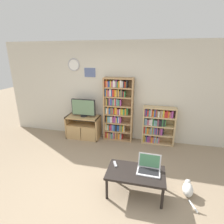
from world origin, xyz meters
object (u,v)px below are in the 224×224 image
Objects in this scene: bookshelf_tall at (117,110)px; cat at (188,189)px; bookshelf_short at (157,125)px; television at (83,108)px; tv_stand at (83,127)px; remote_near_laptop at (115,164)px; coffee_table at (136,174)px; laptop at (149,167)px.

cat is at bearing -47.87° from bookshelf_tall.
bookshelf_short is 2.04× the size of cat.
tv_stand is at bearing -161.89° from television.
bookshelf_short is 1.94m from remote_near_laptop.
laptop is at bearing 22.04° from coffee_table.
bookshelf_tall is at bearing -103.47° from remote_near_laptop.
remote_near_laptop is 0.33× the size of cat.
tv_stand is at bearing -76.69° from remote_near_laptop.
bookshelf_short reaches higher than coffee_table.
tv_stand is 2.43m from coffee_table.
laptop is at bearing -42.37° from tv_stand.
cat is (0.87, 0.16, -0.26)m from coffee_table.
television is 1.35× the size of cat.
remote_near_laptop is (1.25, -1.67, -0.45)m from television.
bookshelf_tall reaches higher than bookshelf_short.
bookshelf_tall is at bearing 131.71° from cat.
bookshelf_short is (2.00, 0.14, 0.20)m from tv_stand.
bookshelf_tall is at bearing -179.71° from bookshelf_short.
laptop is (-0.14, -1.83, -0.03)m from bookshelf_short.
laptop is at bearing -174.01° from cat.
cat is (1.58, -1.75, -0.74)m from bookshelf_tall.
tv_stand is 2.52m from laptop.
bookshelf_short reaches higher than tv_stand.
bookshelf_short reaches higher than laptop.
television reaches higher than laptop.
bookshelf_short is 6.14× the size of remote_near_laptop.
remote_near_laptop reaches higher than cat.
coffee_table is 0.92m from cat.
laptop is at bearing -94.43° from bookshelf_short.
remote_near_laptop is at bearing 178.38° from laptop.
bookshelf_tall is 1.70× the size of bookshelf_short.
remote_near_laptop is 1.28m from cat.
bookshelf_short is at bearing 3.87° from tv_stand.
television reaches higher than coffee_table.
television is at bearing 132.18° from coffee_table.
remote_near_laptop is at bearing -52.36° from tv_stand.
laptop reaches higher than tv_stand.
bookshelf_tall reaches higher than laptop.
bookshelf_tall is (0.90, 0.12, -0.02)m from television.
television is at bearing 146.33° from cat.
bookshelf_short is 1.84m from laptop.
laptop reaches higher than remote_near_laptop.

